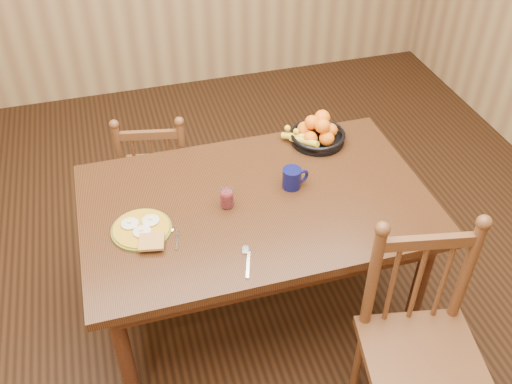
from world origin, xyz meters
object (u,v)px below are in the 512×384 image
object	(u,v)px
fruit_bowl	(317,133)
coffee_mug	(293,178)
chair_far	(158,176)
breakfast_plate	(142,229)
chair_near	(420,347)
dining_table	(256,214)

from	to	relation	value
fruit_bowl	coffee_mug	bearing A→B (deg)	-127.43
chair_far	breakfast_plate	world-z (taller)	chair_far
chair_near	dining_table	bearing A→B (deg)	131.69
chair_near	fruit_bowl	distance (m)	1.19
coffee_mug	chair_far	bearing A→B (deg)	131.13
dining_table	coffee_mug	xyz separation A→B (m)	(0.19, 0.05, 0.14)
breakfast_plate	coffee_mug	bearing A→B (deg)	8.73
dining_table	fruit_bowl	distance (m)	0.58
chair_near	coffee_mug	bearing A→B (deg)	119.05
chair_far	fruit_bowl	bearing A→B (deg)	168.50
chair_near	coffee_mug	xyz separation A→B (m)	(-0.28, 0.83, 0.30)
dining_table	coffee_mug	size ratio (longest dim) A/B	11.97
fruit_bowl	chair_far	bearing A→B (deg)	157.01
chair_far	chair_near	xyz separation A→B (m)	(0.85, -1.50, 0.07)
chair_near	chair_far	bearing A→B (deg)	130.48
dining_table	chair_far	world-z (taller)	chair_far
chair_far	chair_near	world-z (taller)	chair_near
dining_table	fruit_bowl	world-z (taller)	fruit_bowl
coffee_mug	fruit_bowl	distance (m)	0.40
coffee_mug	breakfast_plate	bearing A→B (deg)	-171.27
breakfast_plate	dining_table	bearing A→B (deg)	6.57
dining_table	chair_far	xyz separation A→B (m)	(-0.38, 0.71, -0.24)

